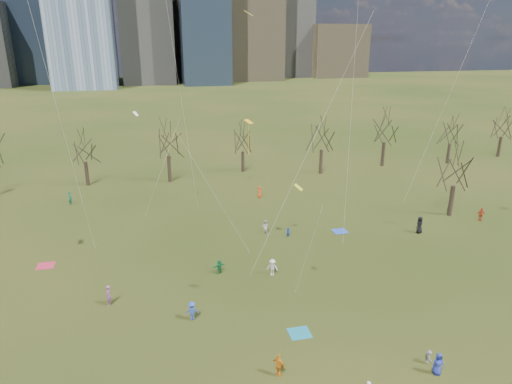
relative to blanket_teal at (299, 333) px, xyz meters
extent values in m
plane|color=black|center=(-0.40, 0.55, -0.01)|extent=(500.00, 500.00, 0.00)
cube|color=#726347|center=(44.60, 215.55, 35.98)|extent=(28.00, 28.00, 72.00)
cube|color=#384C66|center=(-60.40, 220.55, 32.48)|extent=(25.00, 25.00, 65.00)
cube|color=slate|center=(69.60, 230.55, 28.98)|extent=(22.00, 22.00, 58.00)
cube|color=#726347|center=(4.60, 240.55, 23.98)|extent=(30.00, 30.00, 48.00)
cube|color=#726347|center=(94.60, 225.55, 13.98)|extent=(30.00, 28.00, 28.00)
cylinder|color=black|center=(-19.40, 41.55, 1.79)|extent=(0.52, 0.52, 3.60)
cylinder|color=black|center=(-7.40, 40.55, 2.01)|extent=(0.54, 0.54, 4.05)
cylinder|color=black|center=(4.60, 43.55, 1.67)|extent=(0.51, 0.51, 3.38)
cylinder|color=black|center=(16.60, 39.55, 1.97)|extent=(0.54, 0.54, 3.96)
cylinder|color=black|center=(28.60, 41.55, 2.05)|extent=(0.54, 0.54, 4.14)
cylinder|color=black|center=(40.60, 40.55, 1.74)|extent=(0.52, 0.52, 3.51)
cylinder|color=black|center=(52.60, 42.55, 1.85)|extent=(0.53, 0.53, 3.74)
cylinder|color=black|center=(25.60, 18.55, 1.90)|extent=(0.53, 0.53, 3.83)
cube|color=#17718D|center=(0.00, 0.00, 0.00)|extent=(1.60, 1.50, 0.03)
cube|color=#2447A8|center=(10.42, 16.97, 0.00)|extent=(1.60, 1.50, 0.03)
cube|color=#AF233E|center=(-20.53, 15.65, 0.00)|extent=(1.60, 1.50, 0.03)
imported|color=navy|center=(7.37, -6.17, 0.77)|extent=(0.88, 0.69, 1.58)
imported|color=slate|center=(7.41, -5.10, 0.49)|extent=(0.40, 0.67, 1.01)
imported|color=orange|center=(-2.73, -3.98, 0.81)|extent=(0.91, 1.00, 1.64)
imported|color=#1A773C|center=(-4.43, 10.38, 0.69)|extent=(1.37, 0.84, 1.41)
imported|color=black|center=(18.90, 14.51, 0.96)|extent=(1.12, 0.95, 1.94)
imported|color=#934991|center=(-14.06, 7.21, 0.85)|extent=(0.46, 0.66, 1.74)
imported|color=#24509F|center=(4.20, 16.73, 0.57)|extent=(0.70, 0.72, 1.17)
imported|color=silver|center=(0.30, 8.95, 0.79)|extent=(1.19, 0.99, 1.61)
imported|color=red|center=(28.06, 16.09, 0.81)|extent=(1.01, 0.52, 1.65)
imported|color=#E44619|center=(4.24, 30.35, 0.79)|extent=(0.74, 0.91, 1.61)
imported|color=#166546|center=(-20.65, 33.13, 0.89)|extent=(0.75, 0.78, 1.80)
imported|color=silver|center=(2.01, 18.33, 0.79)|extent=(0.99, 0.96, 1.60)
imported|color=#263FA5|center=(-7.59, 3.55, 0.77)|extent=(1.01, 0.59, 1.57)
plane|color=#FFAB15|center=(-1.36, 11.22, 13.95)|extent=(1.05, 1.04, 0.29)
cylinder|color=silver|center=(-4.55, 9.46, 7.67)|extent=(6.41, 3.55, 12.57)
cylinder|color=#FFAB15|center=(-1.36, 11.22, 12.37)|extent=(0.04, 0.04, 2.70)
plane|color=yellow|center=(-2.27, 6.89, 22.49)|extent=(0.88, 0.92, 0.36)
cylinder|color=silver|center=(1.22, 4.14, 11.94)|extent=(7.02, 5.52, 21.12)
cylinder|color=silver|center=(-16.91, 11.36, 16.86)|extent=(2.24, 8.23, 30.96)
cylinder|color=silver|center=(6.18, 6.94, 18.84)|extent=(3.90, 8.18, 34.91)
cylinder|color=silver|center=(-6.32, 20.66, 13.93)|extent=(3.02, 7.40, 25.09)
plane|color=yellow|center=(0.71, 3.38, 10.29)|extent=(0.88, 0.91, 0.41)
cylinder|color=silver|center=(0.87, 1.32, 5.84)|extent=(0.34, 4.15, 8.91)
cylinder|color=silver|center=(23.98, 18.86, 15.91)|extent=(6.62, 4.38, 29.05)
plane|color=white|center=(-11.13, 22.83, 13.21)|extent=(0.79, 0.81, 0.45)
cylinder|color=silver|center=(-8.96, 20.77, 7.30)|extent=(4.38, 4.15, 11.83)
camera|label=1|loc=(-9.66, -27.26, 20.79)|focal=32.00mm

